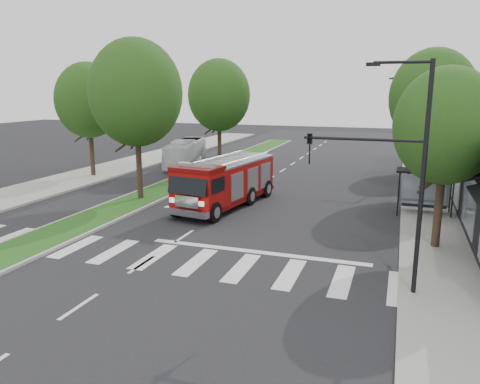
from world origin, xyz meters
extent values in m
plane|color=black|center=(0.00, 0.00, 0.00)|extent=(140.00, 140.00, 0.00)
cube|color=gray|center=(12.50, 10.00, 0.07)|extent=(5.00, 80.00, 0.15)
cube|color=gray|center=(-14.50, 10.00, 0.07)|extent=(5.00, 80.00, 0.15)
cube|color=gray|center=(-6.00, 18.00, 0.07)|extent=(3.00, 50.00, 0.14)
cube|color=#204714|center=(-6.00, 18.00, 0.14)|extent=(2.60, 49.50, 0.02)
cylinder|color=black|center=(9.80, 7.40, 1.25)|extent=(0.08, 0.08, 2.50)
cylinder|color=black|center=(12.60, 7.40, 1.25)|extent=(0.08, 0.08, 2.50)
cylinder|color=black|center=(9.80, 8.60, 1.25)|extent=(0.08, 0.08, 2.50)
cylinder|color=black|center=(12.60, 8.60, 1.25)|extent=(0.08, 0.08, 2.50)
cube|color=black|center=(11.20, 8.00, 2.55)|extent=(3.20, 1.60, 0.12)
cube|color=#8C99A5|center=(11.20, 8.70, 1.30)|extent=(2.80, 0.04, 1.80)
cube|color=black|center=(11.20, 8.00, 0.55)|extent=(2.40, 0.40, 0.08)
cylinder|color=black|center=(11.50, 2.00, 1.87)|extent=(0.36, 0.36, 3.74)
ellipsoid|color=black|center=(11.50, 2.00, 5.53)|extent=(4.40, 4.40, 5.06)
cylinder|color=black|center=(11.50, 14.00, 2.20)|extent=(0.36, 0.36, 4.40)
ellipsoid|color=black|center=(11.50, 14.00, 6.50)|extent=(5.60, 5.60, 6.44)
cylinder|color=black|center=(11.50, 24.00, 1.98)|extent=(0.36, 0.36, 3.96)
ellipsoid|color=black|center=(11.50, 24.00, 5.85)|extent=(5.00, 5.00, 5.75)
cylinder|color=black|center=(-6.00, 6.00, 2.31)|extent=(0.36, 0.36, 4.62)
ellipsoid|color=black|center=(-6.00, 6.00, 6.83)|extent=(5.80, 5.80, 6.67)
cylinder|color=black|center=(-6.00, 20.00, 2.20)|extent=(0.36, 0.36, 4.40)
ellipsoid|color=black|center=(-6.00, 20.00, 6.50)|extent=(5.60, 5.60, 6.44)
cylinder|color=black|center=(-14.00, 12.00, 2.09)|extent=(0.36, 0.36, 4.18)
ellipsoid|color=black|center=(-14.00, 12.00, 6.17)|extent=(5.20, 5.20, 5.98)
cylinder|color=black|center=(10.50, -3.50, 4.00)|extent=(0.16, 0.16, 8.00)
cylinder|color=black|center=(9.60, -3.50, 7.90)|extent=(1.80, 0.10, 0.10)
cube|color=black|center=(8.70, -3.50, 7.85)|extent=(0.45, 0.20, 0.12)
cylinder|color=black|center=(8.50, -3.50, 5.40)|extent=(4.00, 0.10, 0.10)
imported|color=black|center=(6.70, -3.50, 5.00)|extent=(0.18, 0.22, 1.10)
cylinder|color=black|center=(10.50, 20.00, 4.00)|extent=(0.16, 0.16, 8.00)
cylinder|color=black|center=(9.60, 20.00, 7.90)|extent=(1.80, 0.10, 0.10)
cube|color=black|center=(8.70, 20.00, 7.85)|extent=(0.45, 0.20, 0.12)
cube|color=#580504|center=(-0.20, 6.38, 0.52)|extent=(3.83, 9.00, 0.26)
cube|color=#870807|center=(-0.08, 7.20, 1.61)|extent=(3.53, 6.95, 2.08)
cube|color=#870807|center=(-0.67, 3.20, 1.61)|extent=(2.84, 2.23, 2.18)
cube|color=#B2B2B7|center=(-0.08, 7.20, 2.70)|extent=(3.53, 6.95, 0.12)
cylinder|color=#B2B2B7|center=(-1.00, 7.34, 2.91)|extent=(1.01, 6.18, 0.10)
cylinder|color=#B2B2B7|center=(0.85, 7.07, 2.91)|extent=(1.01, 6.18, 0.10)
cube|color=silver|center=(-0.84, 2.02, 0.62)|extent=(2.72, 0.75, 0.36)
cube|color=#8C99A5|center=(-0.67, 3.20, 3.01)|extent=(2.31, 0.69, 0.19)
cylinder|color=black|center=(-1.89, 3.06, 0.57)|extent=(0.53, 1.18, 1.14)
cylinder|color=black|center=(0.47, 2.72, 0.57)|extent=(0.53, 1.18, 1.14)
cylinder|color=black|center=(-1.26, 7.38, 0.57)|extent=(0.53, 1.18, 1.14)
cylinder|color=black|center=(1.10, 7.03, 0.57)|extent=(0.53, 1.18, 1.14)
cylinder|color=black|center=(-0.90, 9.84, 0.57)|extent=(0.53, 1.18, 1.14)
cylinder|color=black|center=(1.46, 9.49, 0.57)|extent=(0.53, 1.18, 1.14)
imported|color=silver|center=(-9.13, 19.38, 1.24)|extent=(3.91, 9.14, 2.48)
camera|label=1|loc=(9.74, -19.79, 7.08)|focal=35.00mm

